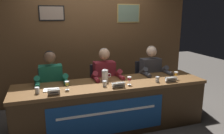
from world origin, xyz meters
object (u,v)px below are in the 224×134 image
(water_cup_right, at_px, (157,80))
(water_cup_left, at_px, (37,91))
(nameplate_left, at_px, (54,92))
(juice_glass_right, at_px, (176,74))
(chair_right, at_px, (147,85))
(panelist_right, at_px, (152,74))
(water_cup_center, at_px, (105,84))
(document_stack_left, at_px, (51,90))
(chair_left, at_px, (52,96))
(nameplate_center, at_px, (119,85))
(chair_center, at_px, (103,90))
(nameplate_right, at_px, (171,79))
(juice_glass_left, at_px, (67,84))
(panelist_left, at_px, (52,84))
(juice_glass_center, at_px, (129,79))
(conference_table, at_px, (114,100))
(panelist_center, at_px, (106,79))
(water_pitcher_central, at_px, (105,76))

(water_cup_right, bearing_deg, water_cup_left, 178.28)
(nameplate_left, bearing_deg, juice_glass_right, 3.48)
(chair_right, bearing_deg, panelist_right, -90.00)
(water_cup_center, height_order, document_stack_left, water_cup_center)
(chair_left, relative_size, nameplate_center, 4.68)
(chair_center, xyz_separation_m, juice_glass_right, (1.05, -0.70, 0.40))
(nameplate_right, bearing_deg, chair_center, 137.84)
(water_cup_center, distance_m, panelist_right, 1.17)
(chair_left, bearing_deg, juice_glass_left, -74.00)
(juice_glass_left, height_order, water_cup_right, juice_glass_left)
(chair_center, height_order, juice_glass_right, chair_center)
(water_cup_left, relative_size, water_cup_center, 1.00)
(chair_left, distance_m, juice_glass_right, 2.11)
(water_cup_left, distance_m, water_cup_right, 1.79)
(panelist_left, relative_size, panelist_right, 1.00)
(water_cup_right, xyz_separation_m, document_stack_left, (-1.61, 0.12, -0.03))
(nameplate_center, distance_m, nameplate_right, 0.88)
(juice_glass_left, xyz_separation_m, nameplate_right, (1.60, -0.14, -0.05))
(nameplate_center, bearing_deg, chair_left, 138.23)
(juice_glass_right, bearing_deg, water_cup_center, 179.56)
(juice_glass_center, bearing_deg, nameplate_center, -157.59)
(chair_center, bearing_deg, juice_glass_left, -136.39)
(water_cup_center, xyz_separation_m, nameplate_right, (1.05, -0.11, 0.00))
(water_cup_left, relative_size, nameplate_center, 0.44)
(nameplate_left, distance_m, water_cup_right, 1.58)
(conference_table, distance_m, juice_glass_left, 0.77)
(water_cup_left, bearing_deg, water_cup_center, -0.29)
(chair_center, relative_size, water_cup_center, 10.70)
(panelist_center, bearing_deg, panelist_left, 180.00)
(panelist_right, bearing_deg, water_pitcher_central, -164.39)
(chair_right, xyz_separation_m, panelist_right, (0.00, -0.20, 0.28))
(juice_glass_left, relative_size, chair_center, 0.14)
(juice_glass_center, distance_m, panelist_right, 0.87)
(nameplate_right, bearing_deg, water_cup_right, 162.75)
(document_stack_left, bearing_deg, juice_glass_right, -2.34)
(conference_table, height_order, nameplate_left, nameplate_left)
(chair_left, relative_size, nameplate_right, 4.78)
(chair_left, height_order, water_cup_right, chair_left)
(juice_glass_right, distance_m, water_pitcher_central, 1.17)
(juice_glass_right, bearing_deg, document_stack_left, 177.66)
(panelist_center, bearing_deg, document_stack_left, -155.26)
(water_cup_left, height_order, nameplate_right, water_cup_left)
(chair_left, distance_m, nameplate_center, 1.27)
(water_pitcher_central, bearing_deg, panelist_right, 15.61)
(panelist_left, height_order, panelist_right, same)
(panelist_center, height_order, nameplate_right, panelist_center)
(water_cup_center, bearing_deg, chair_right, 33.33)
(nameplate_center, distance_m, panelist_right, 1.08)
(nameplate_right, bearing_deg, document_stack_left, 174.19)
(water_cup_left, xyz_separation_m, juice_glass_right, (2.16, -0.01, 0.05))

